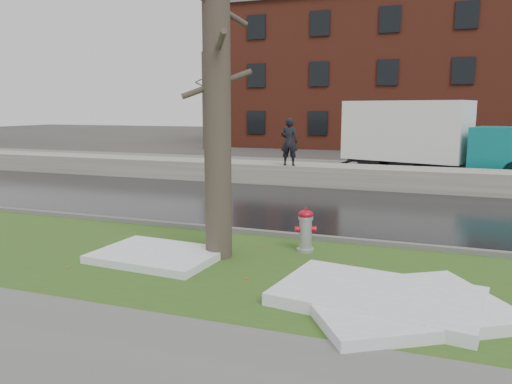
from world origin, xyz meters
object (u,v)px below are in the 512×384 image
(tree, at_px, (217,88))
(box_truck, at_px, (430,137))
(fire_hydrant, at_px, (306,228))
(worker, at_px, (289,142))

(tree, relative_size, box_truck, 0.66)
(fire_hydrant, distance_m, box_truck, 12.38)
(fire_hydrant, height_order, worker, worker)
(fire_hydrant, height_order, box_truck, box_truck)
(fire_hydrant, xyz_separation_m, worker, (-2.70, 8.03, 1.10))
(box_truck, bearing_deg, tree, -88.31)
(worker, bearing_deg, tree, 93.53)
(tree, height_order, worker, tree)
(box_truck, relative_size, worker, 5.46)
(tree, bearing_deg, worker, 98.04)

